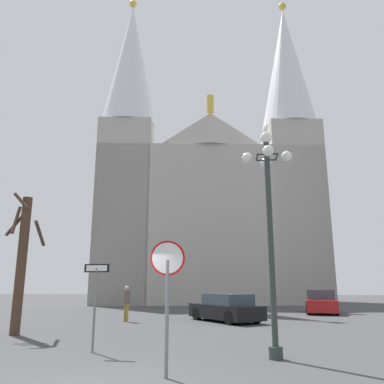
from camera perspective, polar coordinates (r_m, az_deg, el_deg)
name	(u,v)px	position (r m, az deg, el deg)	size (l,w,h in m)	color
cathedral	(209,199)	(39.15, 2.48, -0.99)	(22.47, 14.03, 31.58)	#ADA89E
stop_sign	(167,280)	(8.45, -3.64, -12.80)	(0.74, 0.17, 2.77)	slate
one_way_arrow_sign	(95,295)	(11.72, -14.02, -14.44)	(0.75, 0.07, 2.40)	slate
street_lamp	(269,213)	(10.81, 11.31, -3.05)	(1.40, 1.40, 6.09)	#2D3833
bare_tree	(22,259)	(16.42, -23.76, -8.99)	(1.42, 1.25, 5.33)	#473323
parked_car_near_red	(321,302)	(26.97, 18.40, -15.11)	(2.40, 4.43, 1.46)	maroon
parked_car_far_black	(226,308)	(20.26, 5.01, -16.68)	(3.96, 4.40, 1.34)	black
pedestrian_walking	(127,300)	(20.43, -9.59, -15.35)	(0.32, 0.32, 1.73)	olive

